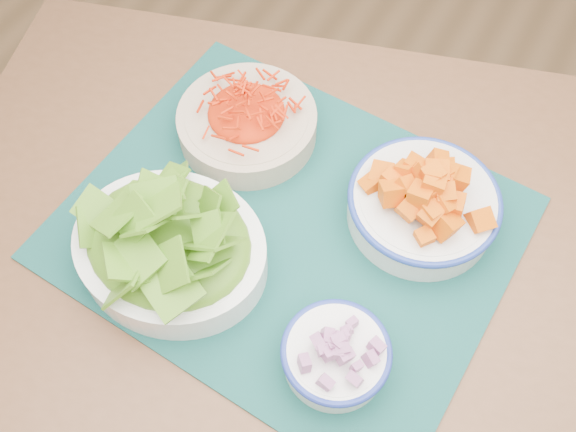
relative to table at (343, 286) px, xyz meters
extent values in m
plane|color=#A97E51|center=(0.11, 0.23, -0.66)|extent=(4.00, 4.00, 0.00)
cube|color=brown|center=(0.00, 0.00, 0.07)|extent=(1.43, 1.15, 0.04)
cylinder|color=brown|center=(-0.64, 0.17, -0.30)|extent=(0.06, 0.06, 0.71)
cube|color=#0A2F2D|center=(-0.10, 0.00, 0.10)|extent=(0.63, 0.53, 0.00)
cylinder|color=tan|center=(-0.23, 0.12, 0.12)|extent=(0.21, 0.21, 0.05)
ellipsoid|color=red|center=(-0.23, 0.12, 0.16)|extent=(0.19, 0.19, 0.03)
cylinder|color=silver|center=(0.06, 0.11, 0.12)|extent=(0.26, 0.26, 0.05)
torus|color=#203795|center=(0.06, 0.11, 0.15)|extent=(0.21, 0.21, 0.01)
ellipsoid|color=#E36106|center=(0.06, 0.11, 0.18)|extent=(0.18, 0.18, 0.06)
ellipsoid|color=#366F11|center=(-0.21, -0.12, 0.19)|extent=(0.23, 0.20, 0.07)
cylinder|color=white|center=(0.05, -0.14, 0.12)|extent=(0.15, 0.15, 0.04)
torus|color=#203396|center=(0.05, -0.14, 0.14)|extent=(0.14, 0.14, 0.01)
ellipsoid|color=#6F0A4E|center=(0.05, -0.14, 0.15)|extent=(0.11, 0.11, 0.02)
camera|label=1|loc=(0.12, -0.40, 0.89)|focal=40.00mm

